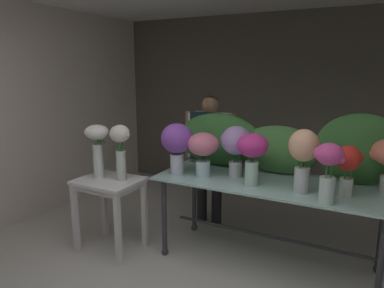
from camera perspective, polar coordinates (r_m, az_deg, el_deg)
ground_plane at (r=3.99m, az=6.37°, el=-15.69°), size 8.12×8.12×0.00m
wall_back at (r=5.33m, az=14.05°, el=5.76°), size 5.18×0.12×2.61m
wall_left at (r=5.11m, az=-21.50°, el=5.03°), size 0.12×3.81×2.61m
display_table_glass at (r=3.44m, az=12.18°, el=-7.80°), size 2.11×0.84×0.83m
side_table_white at (r=3.75m, az=-13.01°, el=-7.26°), size 0.63×0.51×0.75m
florist at (r=4.22m, az=2.80°, el=-0.26°), size 0.64×0.24×1.54m
foliage_backdrop at (r=3.62m, az=13.15°, el=-0.15°), size 2.22×0.29×0.64m
vase_scarlet_dahlias at (r=3.15m, az=23.53°, el=-3.05°), size 0.21×0.19×0.42m
vase_magenta_hydrangea at (r=3.19m, az=9.61°, el=-1.17°), size 0.28×0.28×0.47m
vase_lilac_freesia at (r=3.44m, az=6.95°, el=0.03°), size 0.30×0.29×0.49m
vase_violet_ranunculus at (r=3.49m, az=-2.41°, el=0.26°), size 0.31×0.31×0.50m
vase_rosy_tulips at (r=3.41m, az=1.73°, el=-0.68°), size 0.30×0.30×0.43m
vase_peach_snapdragons at (r=3.09m, az=17.31°, el=-1.45°), size 0.25×0.25×0.54m
vase_fuchsia_stock at (r=2.90m, az=20.81°, el=-3.28°), size 0.23×0.21×0.48m
vase_white_roses_tall at (r=3.71m, az=-14.79°, el=0.15°), size 0.24×0.24×0.55m
vase_cream_lisianthus_tall at (r=3.59m, az=-11.34°, el=-0.27°), size 0.21×0.20×0.55m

